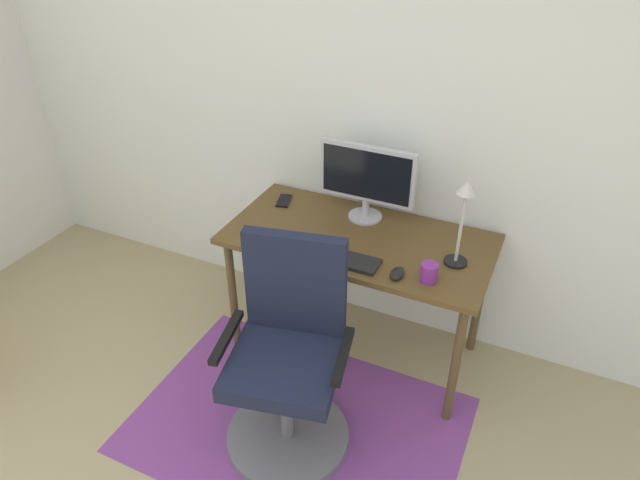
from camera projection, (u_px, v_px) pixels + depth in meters
name	position (u px, v px, depth m)	size (l,w,h in m)	color
wall_back	(404.00, 110.00, 2.88)	(6.00, 0.10, 2.60)	silver
area_rug	(297.00, 424.00, 2.84)	(1.58, 1.09, 0.01)	#7F3F89
desk	(358.00, 250.00, 2.93)	(1.34, 0.67, 0.76)	brown
monitor	(367.00, 177.00, 2.92)	(0.51, 0.18, 0.41)	#B2B2B7
keyboard	(336.00, 257.00, 2.72)	(0.43, 0.13, 0.02)	black
computer_mouse	(397.00, 273.00, 2.60)	(0.06, 0.10, 0.03)	black
coffee_cup	(429.00, 273.00, 2.55)	(0.08, 0.08, 0.09)	#792888
cell_phone	(284.00, 201.00, 3.19)	(0.07, 0.14, 0.01)	black
desk_lamp	(463.00, 211.00, 2.54)	(0.11, 0.11, 0.43)	black
office_chair	(289.00, 370.00, 2.58)	(0.61, 0.58, 1.05)	slate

